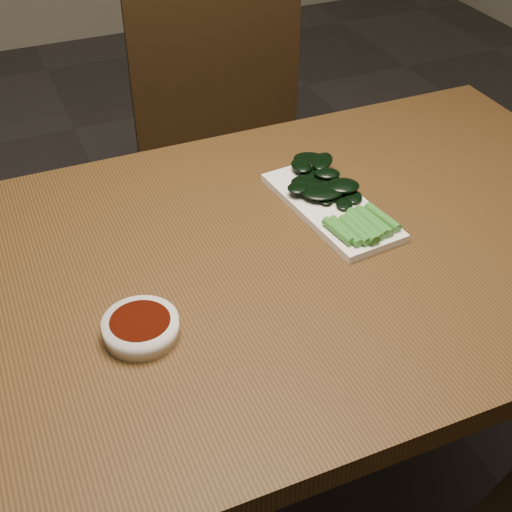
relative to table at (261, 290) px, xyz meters
name	(u,v)px	position (x,y,z in m)	size (l,w,h in m)	color
table	(261,290)	(0.00, 0.00, 0.00)	(1.40, 0.80, 0.75)	#482F14
chair_far	(229,149)	(0.24, 0.77, -0.19)	(0.52, 0.52, 0.89)	black
sauce_bowl	(141,327)	(-0.23, -0.10, 0.09)	(0.11, 0.11, 0.03)	white
serving_plate	(331,206)	(0.16, 0.07, 0.08)	(0.15, 0.29, 0.01)	white
gai_lan	(334,193)	(0.18, 0.09, 0.10)	(0.14, 0.31, 0.02)	#3C862E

